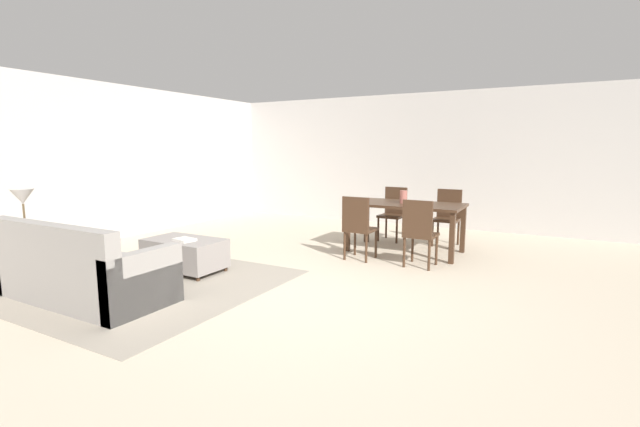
% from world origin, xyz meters
% --- Properties ---
extents(ground_plane, '(10.80, 10.80, 0.00)m').
position_xyz_m(ground_plane, '(0.00, 0.00, 0.00)').
color(ground_plane, beige).
extents(wall_back, '(9.00, 0.12, 2.70)m').
position_xyz_m(wall_back, '(0.00, 5.00, 1.35)').
color(wall_back, beige).
rests_on(wall_back, ground_plane).
extents(wall_left, '(0.12, 11.00, 2.70)m').
position_xyz_m(wall_left, '(-4.50, 0.50, 1.35)').
color(wall_left, beige).
rests_on(wall_left, ground_plane).
extents(area_rug, '(3.00, 2.80, 0.01)m').
position_xyz_m(area_rug, '(-1.89, -0.54, 0.00)').
color(area_rug, gray).
rests_on(area_rug, ground_plane).
extents(couch, '(1.95, 0.87, 0.86)m').
position_xyz_m(couch, '(-1.96, -1.22, 0.29)').
color(couch, gray).
rests_on(couch, ground_plane).
extents(ottoman_table, '(1.02, 0.60, 0.43)m').
position_xyz_m(ottoman_table, '(-1.82, 0.09, 0.24)').
color(ottoman_table, gray).
rests_on(ottoman_table, ground_plane).
extents(side_table, '(0.40, 0.40, 0.58)m').
position_xyz_m(side_table, '(-3.23, -1.08, 0.46)').
color(side_table, brown).
rests_on(side_table, ground_plane).
extents(table_lamp, '(0.26, 0.26, 0.53)m').
position_xyz_m(table_lamp, '(-3.23, -1.08, 1.00)').
color(table_lamp, brown).
rests_on(table_lamp, side_table).
extents(dining_table, '(1.71, 0.89, 0.76)m').
position_xyz_m(dining_table, '(0.35, 2.52, 0.67)').
color(dining_table, '#422B1C').
rests_on(dining_table, ground_plane).
extents(dining_chair_near_left, '(0.41, 0.41, 0.92)m').
position_xyz_m(dining_chair_near_left, '(-0.08, 1.71, 0.52)').
color(dining_chair_near_left, '#422B1C').
rests_on(dining_chair_near_left, ground_plane).
extents(dining_chair_near_right, '(0.41, 0.41, 0.92)m').
position_xyz_m(dining_chair_near_right, '(0.80, 1.73, 0.52)').
color(dining_chair_near_right, '#422B1C').
rests_on(dining_chair_near_right, ground_plane).
extents(dining_chair_far_left, '(0.42, 0.42, 0.92)m').
position_xyz_m(dining_chair_far_left, '(-0.11, 3.31, 0.52)').
color(dining_chair_far_left, '#422B1C').
rests_on(dining_chair_far_left, ground_plane).
extents(dining_chair_far_right, '(0.41, 0.41, 0.92)m').
position_xyz_m(dining_chair_far_right, '(0.80, 3.35, 0.52)').
color(dining_chair_far_right, '#422B1C').
rests_on(dining_chair_far_right, ground_plane).
extents(vase_centerpiece, '(0.11, 0.11, 0.19)m').
position_xyz_m(vase_centerpiece, '(0.32, 2.50, 0.86)').
color(vase_centerpiece, '#B26659').
rests_on(vase_centerpiece, dining_table).
extents(book_on_ottoman, '(0.29, 0.24, 0.03)m').
position_xyz_m(book_on_ottoman, '(-1.73, 0.01, 0.44)').
color(book_on_ottoman, silver).
rests_on(book_on_ottoman, ottoman_table).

